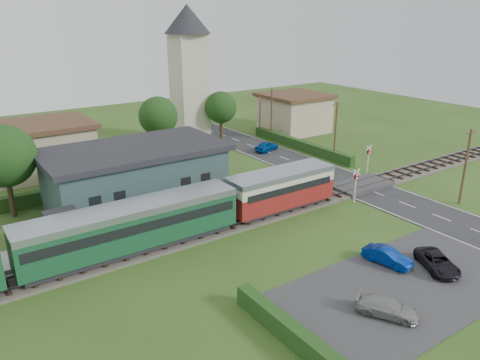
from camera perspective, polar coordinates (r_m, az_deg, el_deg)
ground at (r=40.39m, az=7.13°, el=-4.55°), size 120.00×120.00×0.00m
railway_track at (r=41.73m, az=5.32°, el=-3.49°), size 76.00×3.20×0.49m
road at (r=47.18m, az=16.31°, el=-1.55°), size 6.00×70.00×0.05m
car_park at (r=32.35m, az=19.46°, el=-12.10°), size 17.00×9.00×0.08m
crossing_deck at (r=48.30m, az=14.53°, el=-0.63°), size 6.20×3.40×0.45m
platform at (r=39.24m, az=-9.12°, el=-5.04°), size 30.00×3.00×0.45m
equipment_hut at (r=36.34m, az=-20.72°, el=-5.59°), size 2.30×2.30×2.55m
station_building at (r=43.32m, az=-12.63°, el=0.64°), size 16.00×9.00×5.30m
train at (r=33.49m, az=-18.08°, el=-6.63°), size 43.20×2.90×3.40m
church_tower at (r=63.14m, az=-6.28°, el=13.89°), size 6.00×6.00×17.60m
house_west at (r=54.96m, az=-23.09°, el=3.67°), size 10.80×8.80×5.50m
house_east at (r=69.47m, az=6.62°, el=8.19°), size 8.80×8.80×5.50m
hedge_carpark at (r=26.00m, az=6.27°, el=-18.06°), size 0.80×9.00×1.20m
hedge_roadside at (r=60.40m, az=7.31°, el=4.28°), size 0.80×18.00×1.20m
hedge_station at (r=47.98m, az=-14.50°, el=-0.23°), size 22.00×0.80×1.30m
tree_a at (r=43.05m, az=-26.84°, el=2.59°), size 5.20×5.20×8.00m
tree_b at (r=56.41m, az=-9.94°, el=7.67°), size 4.60×4.60×7.34m
tree_c at (r=62.86m, az=-2.34°, el=8.82°), size 4.20×4.20×6.78m
utility_pole_b at (r=46.24m, az=25.77°, el=1.55°), size 1.40×0.22×7.00m
utility_pole_c at (r=55.47m, az=11.56°, el=5.89°), size 1.40×0.22×7.00m
utility_pole_d at (r=64.16m, az=3.86°, el=8.08°), size 1.40×0.22×7.00m
crossing_signal_near at (r=43.61m, az=13.94°, el=-0.11°), size 0.84×0.28×3.28m
crossing_signal_far at (r=51.80m, az=15.39°, el=2.90°), size 0.84×0.28×3.28m
streetlamp_east at (r=69.24m, az=2.46°, el=8.47°), size 0.30×0.30×5.15m
car_on_road at (r=59.19m, az=3.27°, el=4.15°), size 3.87×2.48×1.23m
car_park_blue at (r=34.21m, az=17.51°, el=-8.87°), size 1.81×3.59×1.13m
car_park_silver at (r=28.95m, az=17.47°, el=-14.60°), size 3.05×3.79×1.03m
car_park_dark at (r=34.72m, az=22.93°, el=-9.19°), size 3.37×4.24×1.07m
pedestrian_near at (r=42.34m, az=1.37°, el=-1.45°), size 0.56×0.38×1.52m
pedestrian_far at (r=36.85m, az=-15.90°, el=-5.52°), size 0.78×0.91×1.61m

